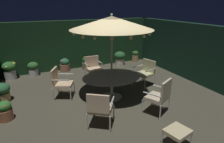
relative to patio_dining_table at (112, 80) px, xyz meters
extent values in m
cube|color=#494536|center=(-0.03, -0.09, -0.63)|extent=(7.56, 7.78, 0.02)
cube|color=#19371D|center=(-0.03, 3.66, 0.49)|extent=(7.56, 0.30, 2.21)
cube|color=#142E21|center=(3.60, -0.09, 0.49)|extent=(0.30, 7.78, 2.21)
cylinder|color=silver|center=(0.00, 0.00, -0.60)|extent=(0.66, 0.66, 0.03)
cylinder|color=silver|center=(0.00, 0.00, -0.26)|extent=(0.09, 0.09, 0.71)
ellipsoid|color=#B1AD9D|center=(0.00, 0.00, 0.11)|extent=(1.88, 1.54, 0.03)
cylinder|color=beige|center=(0.00, 0.00, 0.55)|extent=(0.06, 0.06, 2.33)
cone|color=#CAB57F|center=(0.00, 0.00, 1.77)|extent=(2.46, 2.46, 0.38)
sphere|color=beige|center=(0.00, 0.00, 2.00)|extent=(0.07, 0.07, 0.07)
sphere|color=#F9DB8C|center=(1.12, -0.02, 1.51)|extent=(0.09, 0.09, 0.09)
sphere|color=#F9DB8C|center=(1.04, 0.42, 1.51)|extent=(0.09, 0.09, 0.09)
sphere|color=#F9DB8C|center=(0.77, 0.81, 1.51)|extent=(0.09, 0.09, 0.09)
sphere|color=#F9DB8C|center=(0.38, 1.06, 1.51)|extent=(0.09, 0.09, 0.09)
sphere|color=#F9DB8C|center=(0.00, 1.12, 1.51)|extent=(0.09, 0.09, 0.09)
sphere|color=#F9DB8C|center=(-0.38, 1.05, 1.51)|extent=(0.09, 0.09, 0.09)
sphere|color=#F9DB8C|center=(-0.79, 0.80, 1.51)|extent=(0.09, 0.09, 0.09)
sphere|color=#F9DB8C|center=(-1.04, 0.42, 1.51)|extent=(0.09, 0.09, 0.09)
sphere|color=#F9DB8C|center=(-1.12, 0.04, 1.51)|extent=(0.09, 0.09, 0.09)
sphere|color=#F9DB8C|center=(-1.02, -0.47, 1.51)|extent=(0.09, 0.09, 0.09)
sphere|color=#F9DB8C|center=(-0.81, -0.78, 1.51)|extent=(0.09, 0.09, 0.09)
sphere|color=#F9DB8C|center=(-0.46, -1.02, 1.51)|extent=(0.09, 0.09, 0.09)
sphere|color=#F9DB8C|center=(0.01, -1.12, 1.51)|extent=(0.09, 0.09, 0.09)
sphere|color=#F9DB8C|center=(0.44, -1.03, 1.51)|extent=(0.09, 0.09, 0.09)
sphere|color=#F9DB8C|center=(0.78, -0.81, 1.51)|extent=(0.09, 0.09, 0.09)
sphere|color=#F9DB8C|center=(1.06, -0.38, 1.51)|extent=(0.09, 0.09, 0.09)
cylinder|color=beige|center=(-1.02, 0.82, -0.41)|extent=(0.04, 0.04, 0.41)
cylinder|color=beige|center=(-1.27, 0.31, -0.41)|extent=(0.04, 0.04, 0.41)
cylinder|color=beige|center=(-1.52, 1.06, -0.41)|extent=(0.04, 0.04, 0.41)
cylinder|color=beige|center=(-1.77, 0.55, -0.41)|extent=(0.04, 0.04, 0.41)
cube|color=beige|center=(-1.40, 0.68, -0.17)|extent=(0.73, 0.74, 0.07)
cube|color=beige|center=(-1.64, 0.80, 0.11)|extent=(0.29, 0.51, 0.50)
cylinder|color=beige|center=(-1.27, 0.94, 0.08)|extent=(0.50, 0.27, 0.04)
cylinder|color=beige|center=(-1.52, 0.43, 0.08)|extent=(0.50, 0.27, 0.04)
cylinder|color=beige|center=(-0.96, -0.89, -0.40)|extent=(0.04, 0.04, 0.44)
cylinder|color=beige|center=(-0.50, -1.21, -0.40)|extent=(0.04, 0.04, 0.44)
cylinder|color=beige|center=(-1.27, -1.35, -0.40)|extent=(0.04, 0.04, 0.44)
cylinder|color=beige|center=(-0.81, -1.67, -0.40)|extent=(0.04, 0.04, 0.44)
cube|color=beige|center=(-0.89, -1.28, -0.14)|extent=(0.76, 0.76, 0.07)
cube|color=beige|center=(-1.04, -1.50, 0.12)|extent=(0.48, 0.35, 0.46)
cylinder|color=beige|center=(-1.12, -1.12, 0.07)|extent=(0.33, 0.45, 0.04)
cylinder|color=beige|center=(-0.66, -1.44, 0.07)|extent=(0.33, 0.45, 0.04)
cylinder|color=silver|center=(0.34, -1.28, -0.40)|extent=(0.04, 0.04, 0.44)
cylinder|color=silver|center=(0.86, -1.01, -0.40)|extent=(0.04, 0.04, 0.44)
cylinder|color=silver|center=(0.58, -1.75, -0.40)|extent=(0.04, 0.04, 0.44)
cylinder|color=silver|center=(1.10, -1.48, -0.40)|extent=(0.04, 0.04, 0.44)
cube|color=beige|center=(0.72, -1.38, -0.15)|extent=(0.75, 0.72, 0.07)
cube|color=beige|center=(0.83, -1.60, 0.15)|extent=(0.53, 0.31, 0.52)
cylinder|color=silver|center=(0.46, -1.52, 0.06)|extent=(0.27, 0.47, 0.04)
cylinder|color=silver|center=(0.98, -1.24, 0.06)|extent=(0.27, 0.47, 0.04)
cylinder|color=silver|center=(1.31, 0.05, -0.41)|extent=(0.04, 0.04, 0.41)
cylinder|color=silver|center=(1.16, 0.62, -0.41)|extent=(0.04, 0.04, 0.41)
cylinder|color=silver|center=(1.85, 0.19, -0.41)|extent=(0.04, 0.04, 0.41)
cylinder|color=silver|center=(1.69, 0.77, -0.41)|extent=(0.04, 0.04, 0.41)
cube|color=beige|center=(1.50, 0.41, -0.17)|extent=(0.68, 0.71, 0.07)
cube|color=beige|center=(1.76, 0.48, 0.10)|extent=(0.21, 0.57, 0.46)
cylinder|color=silver|center=(1.58, 0.12, 0.07)|extent=(0.52, 0.17, 0.04)
cylinder|color=silver|center=(1.42, 0.70, 0.07)|extent=(0.52, 0.17, 0.04)
cylinder|color=silver|center=(0.28, 1.26, -0.39)|extent=(0.04, 0.04, 0.45)
cylinder|color=silver|center=(-0.31, 1.26, -0.39)|extent=(0.04, 0.04, 0.45)
cylinder|color=silver|center=(0.27, 1.86, -0.39)|extent=(0.04, 0.04, 0.45)
cylinder|color=silver|center=(-0.31, 1.85, -0.39)|extent=(0.04, 0.04, 0.45)
cube|color=beige|center=(-0.02, 1.56, -0.13)|extent=(0.58, 0.59, 0.07)
cube|color=beige|center=(-0.02, 1.84, 0.12)|extent=(0.56, 0.07, 0.45)
cylinder|color=silver|center=(0.27, 1.56, 0.10)|extent=(0.04, 0.57, 0.04)
cylinder|color=silver|center=(-0.31, 1.55, 0.10)|extent=(0.04, 0.57, 0.04)
cylinder|color=beige|center=(0.06, -2.49, -0.47)|extent=(0.03, 0.03, 0.29)
cylinder|color=beige|center=(0.52, -2.39, -0.47)|extent=(0.03, 0.03, 0.29)
cylinder|color=beige|center=(0.60, -2.79, -0.47)|extent=(0.03, 0.03, 0.29)
cube|color=beige|center=(0.33, -2.64, -0.29)|extent=(0.58, 0.54, 0.08)
cylinder|color=tan|center=(-3.21, 1.23, -0.48)|extent=(0.44, 0.44, 0.27)
ellipsoid|color=#2A6137|center=(-3.21, 1.23, -0.21)|extent=(0.51, 0.51, 0.35)
sphere|color=#C02D86|center=(-3.08, 1.26, -0.18)|extent=(0.10, 0.10, 0.10)
sphere|color=#A93573|center=(-3.24, 1.38, -0.13)|extent=(0.06, 0.06, 0.06)
cylinder|color=#7B6D53|center=(0.19, 3.16, -0.45)|extent=(0.46, 0.46, 0.33)
ellipsoid|color=#20552A|center=(0.19, 3.16, -0.17)|extent=(0.43, 0.43, 0.30)
sphere|color=yellow|center=(0.35, 3.14, -0.10)|extent=(0.09, 0.09, 0.09)
sphere|color=#E3CD59|center=(0.10, 3.25, -0.08)|extent=(0.08, 0.08, 0.08)
sphere|color=yellow|center=(0.09, 3.05, -0.08)|extent=(0.07, 0.07, 0.07)
cylinder|color=silver|center=(-3.04, 3.26, -0.43)|extent=(0.45, 0.45, 0.38)
ellipsoid|color=#2C652A|center=(-3.04, 3.26, -0.09)|extent=(0.53, 0.53, 0.37)
sphere|color=#DCD148|center=(-2.83, 3.20, 0.02)|extent=(0.10, 0.10, 0.10)
sphere|color=yellow|center=(-2.90, 3.42, 0.00)|extent=(0.10, 0.10, 0.10)
sphere|color=yellow|center=(-3.11, 3.44, 0.03)|extent=(0.06, 0.06, 0.06)
sphere|color=#F9CA51|center=(-3.23, 3.25, -0.08)|extent=(0.06, 0.06, 0.06)
sphere|color=#F1C247|center=(-3.12, 3.05, -0.04)|extent=(0.10, 0.10, 0.10)
sphere|color=#E8C852|center=(-2.98, 3.10, -0.03)|extent=(0.06, 0.06, 0.06)
cylinder|color=tan|center=(2.92, 3.34, -0.44)|extent=(0.34, 0.34, 0.35)
ellipsoid|color=#235426|center=(2.92, 3.34, -0.18)|extent=(0.34, 0.34, 0.24)
sphere|color=#E58941|center=(3.01, 3.35, -0.16)|extent=(0.11, 0.11, 0.11)
sphere|color=orange|center=(2.98, 3.40, -0.12)|extent=(0.10, 0.10, 0.10)
sphere|color=orange|center=(2.86, 3.46, -0.13)|extent=(0.07, 0.07, 0.07)
sphere|color=#F08D46|center=(2.84, 3.34, -0.12)|extent=(0.08, 0.08, 0.08)
sphere|color=#D7873F|center=(2.89, 3.23, -0.10)|extent=(0.07, 0.07, 0.07)
sphere|color=#D7773E|center=(2.95, 3.23, -0.16)|extent=(0.10, 0.10, 0.10)
cylinder|color=#A86443|center=(-3.09, 0.00, -0.47)|extent=(0.38, 0.38, 0.30)
ellipsoid|color=#33732E|center=(-3.09, 0.00, -0.22)|extent=(0.37, 0.37, 0.26)
sphere|color=#D2343E|center=(-3.00, 0.01, -0.15)|extent=(0.07, 0.07, 0.07)
sphere|color=#C92A41|center=(-3.02, 0.14, -0.16)|extent=(0.07, 0.07, 0.07)
sphere|color=#C2373D|center=(-3.13, 0.14, -0.19)|extent=(0.07, 0.07, 0.07)
sphere|color=#DE3642|center=(-3.05, -0.14, -0.17)|extent=(0.06, 0.06, 0.06)
cylinder|color=beige|center=(1.90, 3.15, -0.46)|extent=(0.46, 0.46, 0.31)
ellipsoid|color=#26582D|center=(1.90, 3.15, -0.15)|extent=(0.56, 0.56, 0.39)
sphere|color=beige|center=(2.05, 3.13, -0.05)|extent=(0.08, 0.08, 0.08)
sphere|color=silver|center=(1.96, 3.28, -0.08)|extent=(0.07, 0.07, 0.07)
sphere|color=silver|center=(1.80, 3.27, -0.09)|extent=(0.10, 0.10, 0.10)
sphere|color=silver|center=(1.81, 3.06, -0.09)|extent=(0.06, 0.06, 0.06)
sphere|color=silver|center=(1.96, 2.98, -0.11)|extent=(0.07, 0.07, 0.07)
cylinder|color=#A46851|center=(-0.81, 3.33, -0.46)|extent=(0.45, 0.45, 0.31)
ellipsoid|color=#24653D|center=(-0.81, 3.33, -0.19)|extent=(0.42, 0.42, 0.29)
sphere|color=#BB4575|center=(-0.72, 3.36, -0.17)|extent=(0.10, 0.10, 0.10)
sphere|color=#A64674|center=(-0.76, 3.48, -0.11)|extent=(0.10, 0.10, 0.10)
sphere|color=#A84388|center=(-0.88, 3.42, -0.16)|extent=(0.10, 0.10, 0.10)
sphere|color=#AE3971|center=(-0.93, 3.21, -0.14)|extent=(0.10, 0.10, 0.10)
sphere|color=#B02F76|center=(-0.75, 3.18, -0.14)|extent=(0.07, 0.07, 0.07)
cylinder|color=silver|center=(-2.15, 3.29, -0.46)|extent=(0.39, 0.39, 0.30)
ellipsoid|color=#2C5B27|center=(-2.15, 3.29, -0.19)|extent=(0.45, 0.45, 0.32)
sphere|color=beige|center=(-2.01, 3.30, -0.16)|extent=(0.06, 0.06, 0.06)
sphere|color=silver|center=(-2.08, 3.44, -0.16)|extent=(0.07, 0.07, 0.07)
sphere|color=silver|center=(-2.25, 3.36, -0.15)|extent=(0.08, 0.08, 0.08)
sphere|color=silver|center=(-2.27, 3.24, -0.15)|extent=(0.07, 0.07, 0.07)
sphere|color=beige|center=(-2.08, 3.16, -0.12)|extent=(0.07, 0.07, 0.07)
camera|label=1|loc=(-2.41, -5.22, 2.29)|focal=31.18mm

